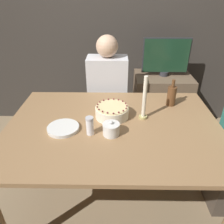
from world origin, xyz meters
TOP-DOWN VIEW (x-y plane):
  - ground_plane at (0.00, 0.00)m, footprint 12.00×12.00m
  - wall_behind at (0.00, 1.40)m, footprint 8.00×0.05m
  - dining_table at (0.00, 0.00)m, footprint 1.56×1.12m
  - cake at (-0.01, 0.12)m, footprint 0.25×0.25m
  - sugar_bowl at (-0.01, -0.12)m, footprint 0.12×0.12m
  - sugar_shaker at (-0.16, -0.11)m, footprint 0.05×0.05m
  - plate_stack at (-0.35, -0.07)m, footprint 0.22×0.22m
  - candle at (0.23, 0.10)m, footprint 0.06×0.06m
  - bottle at (0.48, 0.32)m, footprint 0.07×0.07m
  - person_man_blue_shirt at (-0.07, 0.76)m, footprint 0.40×0.34m
  - side_cabinet at (0.58, 1.11)m, footprint 0.66×0.50m
  - tv_monitor at (0.58, 1.11)m, footprint 0.53×0.10m

SIDE VIEW (x-z plane):
  - ground_plane at x=0.00m, z-range 0.00..0.00m
  - side_cabinet at x=0.58m, z-range 0.00..0.74m
  - person_man_blue_shirt at x=-0.07m, z-range -0.08..1.18m
  - dining_table at x=0.00m, z-range 0.29..1.05m
  - plate_stack at x=-0.35m, z-range 0.77..0.79m
  - sugar_bowl at x=-0.01m, z-range 0.76..0.87m
  - cake at x=-0.01m, z-range 0.76..0.86m
  - sugar_shaker at x=-0.16m, z-range 0.77..0.90m
  - bottle at x=0.48m, z-range 0.74..0.97m
  - candle at x=0.23m, z-range 0.74..1.08m
  - tv_monitor at x=0.58m, z-range 0.74..1.17m
  - wall_behind at x=0.00m, z-range 0.00..2.60m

